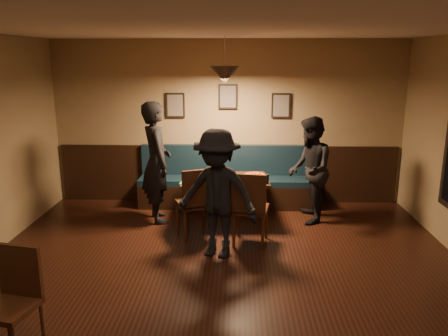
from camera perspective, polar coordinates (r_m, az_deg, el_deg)
name	(u,v)px	position (r m, az deg, el deg)	size (l,w,h in m)	color
floor	(220,305)	(4.83, -0.58, -17.14)	(7.00, 7.00, 0.00)	black
ceiling	(219,22)	(4.14, -0.68, 18.19)	(7.00, 7.00, 0.00)	silver
wall_back	(228,123)	(7.71, 0.51, 5.82)	(6.00, 6.00, 0.00)	#8C704F
wainscot	(228,174)	(7.86, 0.49, -0.72)	(5.88, 0.06, 1.00)	black
booth_bench	(227,178)	(7.60, 0.44, -1.24)	(3.00, 0.60, 1.00)	#0F232D
picture_left	(175,105)	(7.72, -6.25, 7.99)	(0.32, 0.04, 0.42)	black
picture_center	(228,97)	(7.63, 0.51, 9.13)	(0.32, 0.04, 0.42)	black
picture_right	(281,106)	(7.67, 7.30, 7.93)	(0.32, 0.04, 0.42)	black
pendant_lamp	(225,75)	(6.56, 0.10, 11.84)	(0.44, 0.44, 0.25)	black
dining_table	(225,200)	(6.90, 0.10, -4.14)	(1.31, 0.84, 0.70)	black
chair_near_left	(194,202)	(6.32, -3.82, -4.32)	(0.45, 0.45, 1.03)	black
chair_near_right	(251,207)	(6.09, 3.44, -5.02)	(0.46, 0.46, 1.03)	black
diner_left	(156,162)	(6.89, -8.65, 0.72)	(0.68, 0.45, 1.87)	black
diner_right	(310,170)	(6.93, 10.90, -0.28)	(0.80, 0.62, 1.64)	black
diner_front	(217,194)	(5.60, -0.90, -3.35)	(1.07, 0.61, 1.65)	black
pizza_a	(198,175)	(6.93, -3.29, -0.86)	(0.39, 0.39, 0.04)	orange
pizza_b	(227,179)	(6.66, 0.36, -1.46)	(0.39, 0.39, 0.04)	orange
pizza_c	(255,175)	(6.93, 3.96, -0.91)	(0.33, 0.33, 0.04)	orange
soda_glass	(267,179)	(6.53, 5.47, -1.40)	(0.07, 0.07, 0.14)	black
tabasco_bottle	(260,176)	(6.70, 4.59, -1.07)	(0.03, 0.03, 0.12)	#92040B
napkin_a	(188,174)	(7.05, -4.57, -0.78)	(0.14, 0.14, 0.01)	#207825
napkin_b	(184,183)	(6.56, -5.08, -1.93)	(0.14, 0.14, 0.01)	#1D7030
cutlery_set	(226,184)	(6.47, 0.21, -2.12)	(0.02, 0.20, 0.00)	white
cafe_chair_far	(8,306)	(4.31, -25.95, -15.61)	(0.42, 0.42, 0.94)	black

